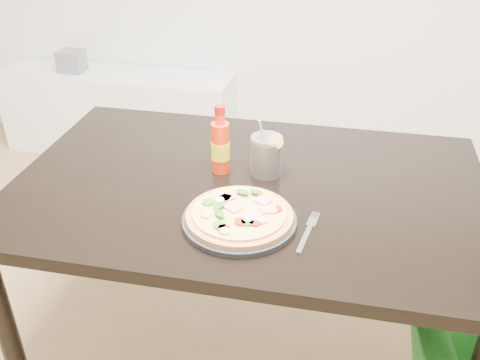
% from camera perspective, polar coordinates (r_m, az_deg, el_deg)
% --- Properties ---
extents(dining_table, '(1.40, 0.90, 0.75)m').
position_cam_1_polar(dining_table, '(1.64, 0.86, -2.80)').
color(dining_table, black).
rests_on(dining_table, ground).
extents(plate, '(0.30, 0.30, 0.02)m').
position_cam_1_polar(plate, '(1.42, -0.06, -4.35)').
color(plate, black).
rests_on(plate, dining_table).
extents(pizza, '(0.28, 0.28, 0.03)m').
position_cam_1_polar(pizza, '(1.40, -0.09, -3.70)').
color(pizza, '#B77C52').
rests_on(pizza, plate).
extents(hot_sauce_bottle, '(0.06, 0.06, 0.22)m').
position_cam_1_polar(hot_sauce_bottle, '(1.62, -2.10, 3.64)').
color(hot_sauce_bottle, red).
rests_on(hot_sauce_bottle, dining_table).
extents(cola_cup, '(0.10, 0.10, 0.18)m').
position_cam_1_polar(cola_cup, '(1.62, 2.81, 2.53)').
color(cola_cup, black).
rests_on(cola_cup, dining_table).
extents(fork, '(0.05, 0.19, 0.00)m').
position_cam_1_polar(fork, '(1.40, 7.31, -5.36)').
color(fork, silver).
rests_on(fork, dining_table).
extents(media_console, '(1.40, 0.34, 0.50)m').
position_cam_1_polar(media_console, '(3.40, -12.81, 7.08)').
color(media_console, white).
rests_on(media_console, ground).
extents(cd_stack, '(0.14, 0.12, 0.13)m').
position_cam_1_polar(cd_stack, '(3.38, -17.53, 12.01)').
color(cd_stack, slate).
rests_on(cd_stack, media_console).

